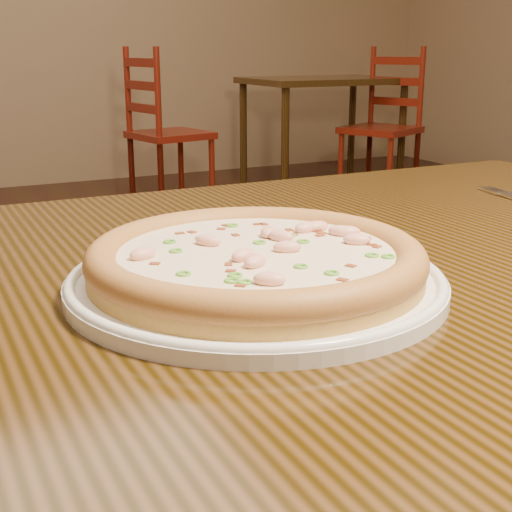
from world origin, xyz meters
name	(u,v)px	position (x,y,z in m)	size (l,w,h in m)	color
hero_table	(339,349)	(-0.20, -0.13, 0.65)	(1.20, 0.80, 0.75)	black
plate	(256,280)	(-0.32, -0.18, 0.76)	(0.32, 0.32, 0.02)	white
pizza	(256,259)	(-0.32, -0.18, 0.78)	(0.29, 0.29, 0.03)	gold
bg_table_right	(323,92)	(2.02, 3.50, 0.65)	(1.00, 0.70, 0.75)	black
chair_c	(162,134)	(0.86, 3.45, 0.44)	(0.49, 0.49, 0.95)	#63140F
chair_d	(385,128)	(2.28, 3.13, 0.44)	(0.56, 0.56, 0.95)	#63140F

